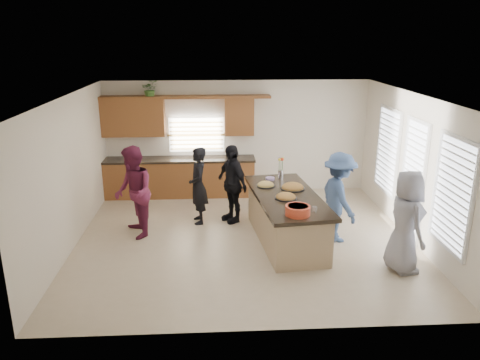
{
  "coord_description": "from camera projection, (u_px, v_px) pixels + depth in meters",
  "views": [
    {
      "loc": [
        -0.57,
        -8.44,
        3.87
      ],
      "look_at": [
        -0.08,
        0.21,
        1.15
      ],
      "focal_mm": 35.0,
      "sensor_mm": 36.0,
      "label": 1
    }
  ],
  "objects": [
    {
      "name": "plate_stack",
      "position": [
        270.0,
        179.0,
        9.77
      ],
      "size": [
        0.19,
        0.19,
        0.05
      ],
      "primitive_type": "cylinder",
      "color": "#9D7EB8",
      "rests_on": "island"
    },
    {
      "name": "potted_plant",
      "position": [
        150.0,
        89.0,
        11.02
      ],
      "size": [
        0.46,
        0.42,
        0.44
      ],
      "primitive_type": "imported",
      "rotation": [
        0.0,
        0.0,
        0.22
      ],
      "color": "#45742E",
      "rests_on": "back_cabinetry"
    },
    {
      "name": "flower_vase",
      "position": [
        281.0,
        167.0,
        9.8
      ],
      "size": [
        0.14,
        0.14,
        0.45
      ],
      "color": "silver",
      "rests_on": "island"
    },
    {
      "name": "right_wall_glazing",
      "position": [
        414.0,
        173.0,
        8.88
      ],
      "size": [
        0.06,
        4.0,
        2.25
      ],
      "color": "white",
      "rests_on": "ground"
    },
    {
      "name": "floor",
      "position": [
        245.0,
        239.0,
        9.23
      ],
      "size": [
        6.5,
        6.5,
        0.0
      ],
      "primitive_type": "plane",
      "color": "beige",
      "rests_on": "ground"
    },
    {
      "name": "platter_front",
      "position": [
        286.0,
        197.0,
        8.64
      ],
      "size": [
        0.41,
        0.41,
        0.17
      ],
      "color": "black",
      "rests_on": "island"
    },
    {
      "name": "woman_right_front",
      "position": [
        406.0,
        222.0,
        7.76
      ],
      "size": [
        0.67,
        0.93,
        1.77
      ],
      "primitive_type": "imported",
      "rotation": [
        0.0,
        0.0,
        1.7
      ],
      "color": "gray",
      "rests_on": "ground"
    },
    {
      "name": "salad_bowl",
      "position": [
        298.0,
        210.0,
        7.85
      ],
      "size": [
        0.42,
        0.42,
        0.16
      ],
      "color": "#CF4226",
      "rests_on": "island"
    },
    {
      "name": "platter_back",
      "position": [
        266.0,
        185.0,
        9.34
      ],
      "size": [
        0.37,
        0.37,
        0.15
      ],
      "color": "black",
      "rests_on": "island"
    },
    {
      "name": "room_shell",
      "position": [
        245.0,
        145.0,
        8.66
      ],
      "size": [
        6.52,
        6.02,
        2.81
      ],
      "color": "silver",
      "rests_on": "ground"
    },
    {
      "name": "clear_cup",
      "position": [
        315.0,
        209.0,
        7.99
      ],
      "size": [
        0.08,
        0.08,
        0.1
      ],
      "primitive_type": "cylinder",
      "color": "white",
      "rests_on": "island"
    },
    {
      "name": "woman_left_back",
      "position": [
        198.0,
        186.0,
        9.81
      ],
      "size": [
        0.48,
        0.65,
        1.64
      ],
      "primitive_type": "imported",
      "rotation": [
        0.0,
        0.0,
        -1.41
      ],
      "color": "black",
      "rests_on": "ground"
    },
    {
      "name": "platter_mid",
      "position": [
        293.0,
        188.0,
        9.18
      ],
      "size": [
        0.48,
        0.48,
        0.19
      ],
      "color": "black",
      "rests_on": "island"
    },
    {
      "name": "back_cabinetry",
      "position": [
        178.0,
        160.0,
        11.48
      ],
      "size": [
        4.08,
        0.66,
        2.46
      ],
      "color": "brown",
      "rests_on": "ground"
    },
    {
      "name": "woman_left_mid",
      "position": [
        134.0,
        192.0,
        9.1
      ],
      "size": [
        0.95,
        1.07,
        1.83
      ],
      "primitive_type": "imported",
      "rotation": [
        0.0,
        0.0,
        -1.23
      ],
      "color": "maroon",
      "rests_on": "ground"
    },
    {
      "name": "woman_left_front",
      "position": [
        232.0,
        184.0,
        9.88
      ],
      "size": [
        0.86,
        1.05,
        1.68
      ],
      "primitive_type": "imported",
      "rotation": [
        0.0,
        0.0,
        -1.03
      ],
      "color": "black",
      "rests_on": "ground"
    },
    {
      "name": "island",
      "position": [
        286.0,
        219.0,
        9.01
      ],
      "size": [
        1.45,
        2.81,
        0.95
      ],
      "rotation": [
        0.0,
        0.0,
        0.11
      ],
      "color": "tan",
      "rests_on": "ground"
    },
    {
      "name": "woman_right_back",
      "position": [
        339.0,
        197.0,
        8.94
      ],
      "size": [
        0.86,
        1.24,
        1.75
      ],
      "primitive_type": "imported",
      "rotation": [
        0.0,
        0.0,
        1.76
      ],
      "color": "#39527E",
      "rests_on": "ground"
    }
  ]
}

